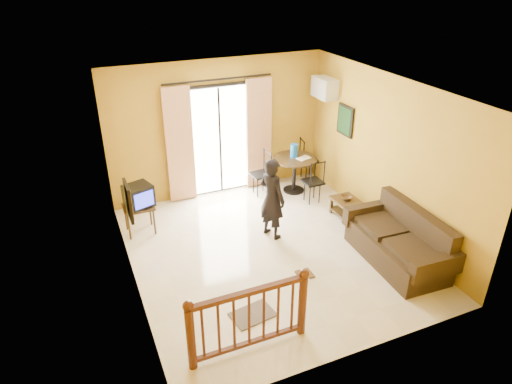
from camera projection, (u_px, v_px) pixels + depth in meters
name	position (u px, v px, depth m)	size (l,w,h in m)	color
ground	(269.00, 251.00, 7.84)	(5.00, 5.00, 0.00)	beige
room_shell	(270.00, 160.00, 7.06)	(5.00, 5.00, 5.00)	white
balcony_door	(220.00, 140.00, 9.28)	(2.25, 0.14, 2.46)	black
tv_table	(139.00, 210.00, 8.18)	(0.54, 0.45, 0.54)	black
television	(139.00, 196.00, 8.06)	(0.55, 0.52, 0.40)	black
picture_left	(128.00, 201.00, 6.19)	(0.05, 0.42, 0.52)	black
dining_table	(295.00, 165.00, 9.58)	(0.92, 0.92, 0.76)	black
water_jug	(294.00, 151.00, 9.47)	(0.16, 0.16, 0.29)	blue
serving_tray	(304.00, 158.00, 9.48)	(0.28, 0.18, 0.02)	#EFE3CB
dining_chairs	(293.00, 191.00, 9.86)	(1.77, 1.46, 0.95)	black
air_conditioner	(324.00, 88.00, 9.18)	(0.31, 0.60, 0.40)	white
botanical_print	(345.00, 120.00, 8.92)	(0.05, 0.50, 0.60)	black
coffee_table	(350.00, 209.00, 8.66)	(0.46, 0.82, 0.37)	black
bowl	(346.00, 198.00, 8.71)	(0.21, 0.21, 0.07)	#4F361B
sofa	(400.00, 243.00, 7.45)	(0.96, 1.94, 0.91)	black
standing_person	(272.00, 199.00, 7.95)	(0.55, 0.36, 1.50)	black
stair_balustrade	(249.00, 315.00, 5.63)	(1.63, 0.13, 1.04)	#471E0F
doormat	(253.00, 314.00, 6.44)	(0.60, 0.40, 0.02)	#594E47
sandals	(305.00, 274.00, 7.24)	(0.24, 0.25, 0.03)	#4F361B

